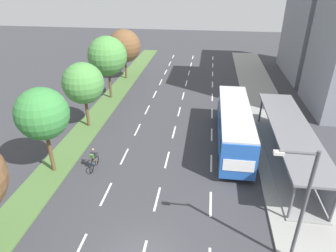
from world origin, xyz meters
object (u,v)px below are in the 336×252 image
object	(u,v)px
cyclist	(94,160)
median_tree_second	(42,114)
median_tree_fourth	(107,56)
median_tree_fifth	(124,46)
streetlight	(301,202)
bus_shelter	(293,141)
bus	(234,123)
median_tree_third	(83,83)

from	to	relation	value
cyclist	median_tree_second	size ratio (longest dim) A/B	0.28
median_tree_fourth	median_tree_fifth	bearing A→B (deg)	90.94
cyclist	streetlight	size ratio (longest dim) A/B	0.28
bus_shelter	median_tree_fourth	world-z (taller)	median_tree_fourth
cyclist	median_tree_fifth	bearing A→B (deg)	98.59
streetlight	bus	bearing A→B (deg)	100.74
median_tree_third	bus	bearing A→B (deg)	-6.44
median_tree_second	median_tree_third	world-z (taller)	median_tree_second
cyclist	median_tree_second	world-z (taller)	median_tree_second
bus_shelter	cyclist	world-z (taller)	bus_shelter
median_tree_second	median_tree_fifth	distance (m)	21.99
bus_shelter	median_tree_third	world-z (taller)	median_tree_third
cyclist	median_tree_fifth	xyz separation A→B (m)	(-3.21, 21.23, 3.76)
cyclist	median_tree_third	distance (m)	8.07
bus	median_tree_fourth	size ratio (longest dim) A/B	1.59
median_tree_fourth	streetlight	distance (m)	25.75
median_tree_fifth	streetlight	distance (m)	31.89
bus	median_tree_second	xyz separation A→B (m)	(-13.43, -5.80, 2.67)
median_tree_second	median_tree_fifth	size ratio (longest dim) A/B	0.98
cyclist	median_tree_fourth	bearing A→B (deg)	102.52
bus_shelter	streetlight	world-z (taller)	streetlight
median_tree_third	median_tree_fourth	xyz separation A→B (m)	(-0.09, 7.33, 0.64)
median_tree_fifth	streetlight	world-z (taller)	median_tree_fifth
streetlight	median_tree_third	bearing A→B (deg)	140.49
bus	cyclist	world-z (taller)	bus
bus_shelter	bus	bearing A→B (deg)	153.80
median_tree_third	median_tree_fourth	bearing A→B (deg)	90.70
bus_shelter	median_tree_fourth	bearing A→B (deg)	148.55
median_tree_second	median_tree_fifth	bearing A→B (deg)	90.88
bus_shelter	streetlight	size ratio (longest dim) A/B	2.14
median_tree_third	median_tree_fourth	distance (m)	7.36
bus	median_tree_fifth	distance (m)	21.39
bus_shelter	median_tree_fifth	size ratio (longest dim) A/B	2.10
median_tree_fourth	bus_shelter	bearing A→B (deg)	-31.45
bus	cyclist	distance (m)	11.77
median_tree_second	bus_shelter	bearing A→B (deg)	11.78
cyclist	median_tree_second	distance (m)	4.94
median_tree_third	streetlight	distance (m)	20.38
bus_shelter	streetlight	xyz separation A→B (m)	(-2.11, -9.33, 2.02)
bus	median_tree_second	world-z (taller)	median_tree_second
median_tree_fifth	median_tree_fourth	bearing A→B (deg)	-89.06
median_tree_fourth	median_tree_fifth	world-z (taller)	median_tree_fourth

